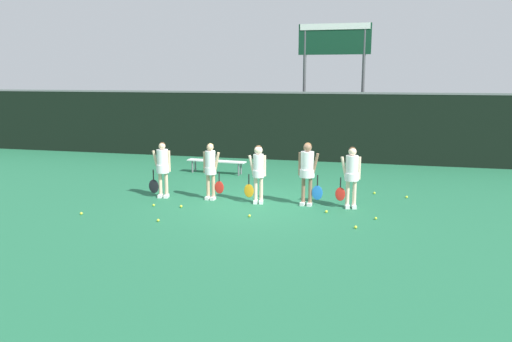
# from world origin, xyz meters

# --- Properties ---
(ground_plane) EXTENTS (140.00, 140.00, 0.00)m
(ground_plane) POSITION_xyz_m (0.00, 0.00, 0.00)
(ground_plane) COLOR #216642
(fence_windscreen) EXTENTS (60.00, 0.08, 2.84)m
(fence_windscreen) POSITION_xyz_m (0.00, 7.24, 1.43)
(fence_windscreen) COLOR black
(fence_windscreen) RESTS_ON ground_plane
(scoreboard) EXTENTS (3.11, 0.15, 5.68)m
(scoreboard) POSITION_xyz_m (1.20, 9.21, 4.37)
(scoreboard) COLOR #515156
(scoreboard) RESTS_ON ground_plane
(bench_courtside) EXTENTS (2.21, 0.54, 0.47)m
(bench_courtside) POSITION_xyz_m (-2.41, 3.78, 0.41)
(bench_courtside) COLOR silver
(bench_courtside) RESTS_ON ground_plane
(player_0) EXTENTS (0.66, 0.37, 1.61)m
(player_0) POSITION_xyz_m (-2.76, -0.04, 0.94)
(player_0) COLOR beige
(player_0) RESTS_ON ground_plane
(player_1) EXTENTS (0.61, 0.33, 1.61)m
(player_1) POSITION_xyz_m (-1.33, 0.06, 0.93)
(player_1) COLOR tan
(player_1) RESTS_ON ground_plane
(player_2) EXTENTS (0.60, 0.33, 1.62)m
(player_2) POSITION_xyz_m (0.08, -0.04, 0.95)
(player_2) COLOR beige
(player_2) RESTS_ON ground_plane
(player_3) EXTENTS (0.68, 0.41, 1.72)m
(player_3) POSITION_xyz_m (1.42, 0.06, 1.03)
(player_3) COLOR #8C664C
(player_3) RESTS_ON ground_plane
(player_4) EXTENTS (0.64, 0.38, 1.65)m
(player_4) POSITION_xyz_m (2.59, 0.06, 0.97)
(player_4) COLOR beige
(player_4) RESTS_ON ground_plane
(tennis_ball_0) EXTENTS (0.07, 0.07, 0.07)m
(tennis_ball_0) POSITION_xyz_m (2.82, -1.78, 0.04)
(tennis_ball_0) COLOR #CCE033
(tennis_ball_0) RESTS_ON ground_plane
(tennis_ball_1) EXTENTS (0.07, 0.07, 0.07)m
(tennis_ball_1) POSITION_xyz_m (0.20, -1.45, 0.03)
(tennis_ball_1) COLOR #CCE033
(tennis_ball_1) RESTS_ON ground_plane
(tennis_ball_2) EXTENTS (0.06, 0.06, 0.06)m
(tennis_ball_2) POSITION_xyz_m (3.26, -0.91, 0.03)
(tennis_ball_2) COLOR #CCE033
(tennis_ball_2) RESTS_ON ground_plane
(tennis_ball_3) EXTENTS (0.07, 0.07, 0.07)m
(tennis_ball_3) POSITION_xyz_m (-2.59, -1.05, 0.03)
(tennis_ball_3) COLOR #CCE033
(tennis_ball_3) RESTS_ON ground_plane
(tennis_ball_4) EXTENTS (0.07, 0.07, 0.07)m
(tennis_ball_4) POSITION_xyz_m (-1.85, -2.36, 0.03)
(tennis_ball_4) COLOR #CCE033
(tennis_ball_4) RESTS_ON ground_plane
(tennis_ball_5) EXTENTS (0.07, 0.07, 0.07)m
(tennis_ball_5) POSITION_xyz_m (-3.44, 1.76, 0.03)
(tennis_ball_5) COLOR #CCE033
(tennis_ball_5) RESTS_ON ground_plane
(tennis_ball_6) EXTENTS (0.07, 0.07, 0.07)m
(tennis_ball_6) POSITION_xyz_m (-4.01, -2.27, 0.03)
(tennis_ball_6) COLOR #CCE033
(tennis_ball_6) RESTS_ON ground_plane
(tennis_ball_7) EXTENTS (0.07, 0.07, 0.07)m
(tennis_ball_7) POSITION_xyz_m (4.10, 1.55, 0.03)
(tennis_ball_7) COLOR #CCE033
(tennis_ball_7) RESTS_ON ground_plane
(tennis_ball_8) EXTENTS (0.07, 0.07, 0.07)m
(tennis_ball_8) POSITION_xyz_m (-1.81, -1.01, 0.04)
(tennis_ball_8) COLOR #CCE033
(tennis_ball_8) RESTS_ON ground_plane
(tennis_ball_9) EXTENTS (0.07, 0.07, 0.07)m
(tennis_ball_9) POSITION_xyz_m (3.19, 1.84, 0.03)
(tennis_ball_9) COLOR #CCE033
(tennis_ball_9) RESTS_ON ground_plane
(tennis_ball_10) EXTENTS (0.07, 0.07, 0.07)m
(tennis_ball_10) POSITION_xyz_m (2.02, -0.59, 0.04)
(tennis_ball_10) COLOR #CCE033
(tennis_ball_10) RESTS_ON ground_plane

